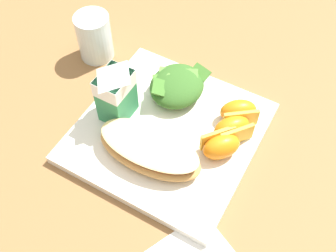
{
  "coord_description": "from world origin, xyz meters",
  "views": [
    {
      "loc": [
        -0.33,
        -0.19,
        0.56
      ],
      "look_at": [
        0.0,
        0.0,
        0.03
      ],
      "focal_mm": 43.42,
      "sensor_mm": 36.0,
      "label": 1
    }
  ],
  "objects": [
    {
      "name": "orange_wedge_front",
      "position": [
        0.0,
        -0.09,
        0.04
      ],
      "size": [
        0.07,
        0.07,
        0.04
      ],
      "color": "orange",
      "rests_on": "white_plate"
    },
    {
      "name": "ground",
      "position": [
        0.0,
        0.0,
        0.0
      ],
      "size": [
        3.0,
        3.0,
        0.0
      ],
      "primitive_type": "plane",
      "color": "olive"
    },
    {
      "name": "green_salad_pile",
      "position": [
        0.07,
        0.02,
        0.04
      ],
      "size": [
        0.1,
        0.09,
        0.04
      ],
      "color": "#336023",
      "rests_on": "white_plate"
    },
    {
      "name": "white_plate",
      "position": [
        0.0,
        0.0,
        0.01
      ],
      "size": [
        0.28,
        0.28,
        0.02
      ],
      "primitive_type": "cube",
      "color": "white",
      "rests_on": "ground"
    },
    {
      "name": "milk_carton",
      "position": [
        -0.01,
        0.09,
        0.08
      ],
      "size": [
        0.06,
        0.05,
        0.11
      ],
      "color": "#2D8451",
      "rests_on": "white_plate"
    },
    {
      "name": "drinking_clear_cup",
      "position": [
        0.1,
        0.21,
        0.04
      ],
      "size": [
        0.06,
        0.06,
        0.09
      ],
      "primitive_type": "cylinder",
      "color": "silver",
      "rests_on": "ground"
    },
    {
      "name": "orange_wedge_rear",
      "position": [
        0.07,
        -0.09,
        0.04
      ],
      "size": [
        0.07,
        0.07,
        0.04
      ],
      "color": "orange",
      "rests_on": "white_plate"
    },
    {
      "name": "orange_wedge_middle",
      "position": [
        0.04,
        -0.09,
        0.04
      ],
      "size": [
        0.07,
        0.07,
        0.04
      ],
      "color": "orange",
      "rests_on": "white_plate"
    },
    {
      "name": "cheesy_pizza_bread",
      "position": [
        -0.06,
        -0.0,
        0.03
      ],
      "size": [
        0.09,
        0.17,
        0.04
      ],
      "color": "tan",
      "rests_on": "white_plate"
    }
  ]
}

